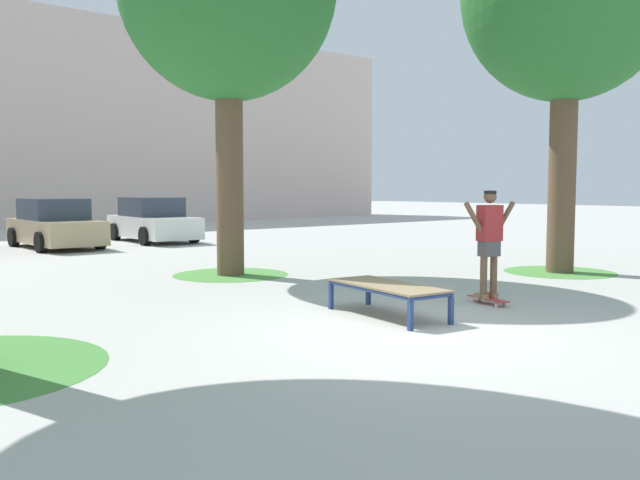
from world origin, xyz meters
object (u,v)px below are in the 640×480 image
object	(u,v)px
skateboard	(488,299)
skater	(489,236)
skate_box	(387,287)
car_white	(153,221)
car_tan	(55,225)

from	to	relation	value
skateboard	skater	world-z (taller)	skater
skate_box	car_white	bearing A→B (deg)	76.87
skateboard	skater	size ratio (longest dim) A/B	0.49
car_white	skateboard	bearing A→B (deg)	-95.51
skateboard	car_tan	xyz separation A→B (m)	(-1.94, 14.45, 0.61)
car_tan	skater	bearing A→B (deg)	-82.34
skater	car_white	distance (m)	14.87
skate_box	skater	size ratio (longest dim) A/B	1.17
skate_box	skater	world-z (taller)	skater
skateboard	car_tan	size ratio (longest dim) A/B	0.20
car_tan	car_white	distance (m)	3.39
skater	skateboard	bearing A→B (deg)	-103.04
skate_box	car_tan	world-z (taller)	car_tan
skateboard	skater	bearing A→B (deg)	76.96
car_tan	car_white	bearing A→B (deg)	5.83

